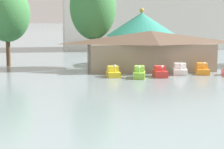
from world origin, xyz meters
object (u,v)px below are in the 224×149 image
Objects in this scene: pedal_boat_yellow at (113,73)px; green_roof_pavilion at (142,34)px; boathouse at (151,50)px; pedal_boat_orange at (202,70)px; shoreline_tree_tall_left at (7,14)px; pedal_boat_lime at (139,73)px; pedal_boat_white at (180,70)px; pedal_boat_red at (160,72)px; shoreline_tree_mid at (93,7)px.

green_roof_pavilion reaches higher than pedal_boat_yellow.
pedal_boat_orange is at bearing -39.93° from boathouse.
pedal_boat_lime is at bearing -41.63° from shoreline_tree_tall_left.
pedal_boat_white is at bearing -60.53° from boathouse.
boathouse is (5.92, 5.56, 2.28)m from pedal_boat_yellow.
shoreline_tree_tall_left reaches higher than pedal_boat_lime.
shoreline_tree_tall_left is at bearing -134.91° from pedal_boat_yellow.
pedal_boat_red is 3.50m from pedal_boat_white.
green_roof_pavilion is at bearing 179.82° from pedal_boat_red.
pedal_boat_white reaches higher than pedal_boat_red.
pedal_boat_orange is at bearing -26.07° from shoreline_tree_tall_left.
pedal_boat_lime is 14.66m from shoreline_tree_mid.
pedal_boat_orange is (5.94, 1.79, 0.01)m from pedal_boat_red.
boathouse is (3.04, 7.01, 2.22)m from pedal_boat_lime.
pedal_boat_lime is 0.26× the size of shoreline_tree_tall_left.
shoreline_tree_tall_left reaches higher than pedal_boat_orange.
pedal_boat_white is 0.25× the size of shoreline_tree_tall_left.
pedal_boat_red is at bearing -57.53° from shoreline_tree_mid.
pedal_boat_white is at bearing 122.64° from pedal_boat_red.
pedal_boat_orange is (11.47, 0.92, 0.04)m from pedal_boat_yellow.
pedal_boat_orange is at bearing -35.28° from shoreline_tree_mid.
green_roof_pavilion is (-2.28, 12.06, 4.03)m from pedal_boat_white.
pedal_boat_white is 5.84m from boathouse.
green_roof_pavilion is at bearing -154.62° from pedal_boat_white.
shoreline_tree_tall_left reaches higher than green_roof_pavilion.
green_roof_pavilion is at bearing -145.86° from pedal_boat_orange.
boathouse is 1.63× the size of green_roof_pavilion.
pedal_boat_white is at bearing -79.27° from green_roof_pavilion.
green_roof_pavilion reaches higher than boathouse.
green_roof_pavilion is (0.37, 7.36, 1.80)m from boathouse.
shoreline_tree_mid is at bearing -172.82° from pedal_boat_yellow.
pedal_boat_yellow is 5.60m from pedal_boat_red.
pedal_boat_yellow is 8.44m from boathouse.
pedal_boat_lime is (2.88, -1.45, 0.06)m from pedal_boat_yellow.
pedal_boat_orange reaches higher than pedal_boat_lime.
shoreline_tree_mid reaches higher than shoreline_tree_tall_left.
pedal_boat_yellow is 11.51m from pedal_boat_orange.
pedal_boat_lime is 1.04× the size of pedal_boat_white.
shoreline_tree_mid is (-7.69, -2.90, 4.03)m from green_roof_pavilion.
green_roof_pavilion reaches higher than pedal_boat_red.
pedal_boat_orange is 0.17× the size of boathouse.
pedal_boat_orange is 28.76m from shoreline_tree_tall_left.
shoreline_tree_tall_left reaches higher than pedal_boat_yellow.
pedal_boat_orange is 7.58m from boathouse.
shoreline_tree_mid is (-7.32, 4.46, 5.84)m from boathouse.
pedal_boat_red is at bearing -45.68° from pedal_boat_white.
boathouse is at bearing -31.35° from shoreline_tree_mid.
pedal_boat_white is 0.26× the size of green_roof_pavilion.
boathouse is at bearing -21.32° from shoreline_tree_tall_left.
pedal_boat_lime is at bearing -113.43° from boathouse.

